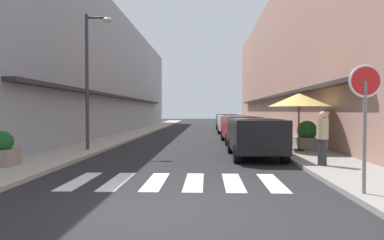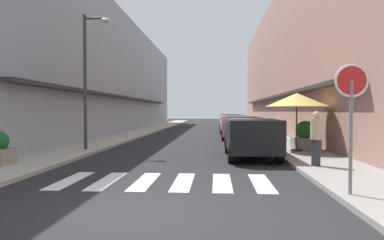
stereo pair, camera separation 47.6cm
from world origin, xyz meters
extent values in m
plane|color=#232326|center=(0.00, 19.55, 0.00)|extent=(107.53, 107.53, 0.00)
cube|color=#ADA899|center=(-4.76, 19.55, 0.06)|extent=(2.28, 68.43, 0.12)
cube|color=gray|center=(4.76, 19.55, 0.06)|extent=(2.28, 68.43, 0.12)
cube|color=#939EA8|center=(-8.40, 21.00, 4.78)|extent=(5.00, 45.99, 9.56)
cube|color=#332D2D|center=(-5.65, 21.00, 2.80)|extent=(0.50, 32.19, 0.16)
cube|color=#A87A6B|center=(8.40, 21.00, 5.49)|extent=(5.00, 45.99, 10.97)
cube|color=#332D2D|center=(5.65, 21.00, 2.80)|extent=(0.50, 32.19, 0.16)
cube|color=silver|center=(-2.38, 2.42, 0.01)|extent=(0.45, 2.20, 0.01)
cube|color=silver|center=(-1.43, 2.42, 0.01)|extent=(0.45, 2.20, 0.01)
cube|color=silver|center=(-0.48, 2.42, 0.01)|extent=(0.45, 2.20, 0.01)
cube|color=silver|center=(0.47, 2.42, 0.01)|extent=(0.45, 2.20, 0.01)
cube|color=silver|center=(1.42, 2.42, 0.01)|extent=(0.45, 2.20, 0.01)
cube|color=silver|center=(2.38, 2.42, 0.01)|extent=(0.45, 2.20, 0.01)
cube|color=black|center=(2.57, 6.90, 0.89)|extent=(1.79, 4.10, 1.13)
cube|color=black|center=(2.57, 6.70, 1.19)|extent=(1.49, 2.30, 0.56)
cylinder|color=black|center=(1.76, 8.24, 0.32)|extent=(0.23, 0.64, 0.64)
cylinder|color=black|center=(3.35, 8.26, 0.32)|extent=(0.23, 0.64, 0.64)
cylinder|color=black|center=(1.79, 5.55, 0.32)|extent=(0.23, 0.64, 0.64)
cylinder|color=black|center=(3.38, 5.56, 0.32)|extent=(0.23, 0.64, 0.64)
cube|color=maroon|center=(2.57, 12.70, 0.89)|extent=(1.89, 4.44, 1.13)
cube|color=black|center=(2.57, 12.48, 1.19)|extent=(1.55, 2.50, 0.56)
cylinder|color=black|center=(1.73, 14.12, 0.32)|extent=(0.24, 0.65, 0.64)
cylinder|color=black|center=(3.32, 14.18, 0.32)|extent=(0.24, 0.65, 0.64)
cylinder|color=black|center=(1.82, 11.23, 0.32)|extent=(0.24, 0.65, 0.64)
cylinder|color=black|center=(3.41, 11.28, 0.32)|extent=(0.24, 0.65, 0.64)
cube|color=silver|center=(2.57, 18.52, 0.89)|extent=(1.93, 4.41, 1.13)
cube|color=black|center=(2.57, 18.31, 1.19)|extent=(1.57, 2.49, 0.56)
cylinder|color=black|center=(1.72, 19.92, 0.32)|extent=(0.25, 0.65, 0.64)
cylinder|color=black|center=(3.30, 19.99, 0.32)|extent=(0.25, 0.65, 0.64)
cylinder|color=black|center=(1.84, 17.06, 0.32)|extent=(0.25, 0.65, 0.64)
cylinder|color=black|center=(3.43, 17.13, 0.32)|extent=(0.25, 0.65, 0.64)
cube|color=black|center=(2.57, 25.30, 0.89)|extent=(1.82, 4.03, 1.13)
cube|color=black|center=(2.57, 25.10, 1.19)|extent=(1.51, 2.26, 0.56)
cylinder|color=black|center=(1.75, 26.61, 0.32)|extent=(0.23, 0.64, 0.64)
cylinder|color=black|center=(3.34, 26.63, 0.32)|extent=(0.23, 0.64, 0.64)
cylinder|color=black|center=(1.80, 23.97, 0.32)|extent=(0.23, 0.64, 0.64)
cylinder|color=black|center=(3.39, 23.99, 0.32)|extent=(0.23, 0.64, 0.64)
cylinder|color=slate|center=(3.89, 0.95, 1.23)|extent=(0.07, 0.07, 2.21)
cylinder|color=red|center=(3.89, 0.95, 2.33)|extent=(0.64, 0.03, 0.64)
torus|color=white|center=(3.89, 0.95, 2.33)|extent=(0.65, 0.05, 0.65)
cylinder|color=#38383D|center=(-4.26, 8.22, 2.97)|extent=(0.14, 0.14, 5.69)
cylinder|color=#38383D|center=(-3.81, 8.22, 5.66)|extent=(0.90, 0.10, 0.10)
ellipsoid|color=beige|center=(-3.36, 8.22, 5.56)|extent=(0.44, 0.28, 0.20)
cylinder|color=#262626|center=(4.57, 8.28, 0.15)|extent=(0.48, 0.48, 0.06)
cylinder|color=#4C3823|center=(4.57, 8.28, 1.16)|extent=(0.06, 0.06, 2.09)
cone|color=#D8B259|center=(4.57, 8.28, 2.21)|extent=(2.54, 2.54, 0.55)
cube|color=gray|center=(-5.29, 3.92, 0.37)|extent=(0.76, 0.76, 0.49)
sphere|color=#195623|center=(-5.29, 3.92, 0.84)|extent=(0.63, 0.63, 0.63)
cube|color=gray|center=(5.11, 8.97, 0.37)|extent=(1.05, 1.05, 0.50)
sphere|color=#236628|center=(5.11, 8.97, 0.91)|extent=(0.84, 0.84, 0.84)
cube|color=#4C4C4C|center=(4.47, 13.76, 0.32)|extent=(0.94, 0.94, 0.40)
sphere|color=#2D7533|center=(4.47, 13.76, 0.86)|extent=(0.99, 0.99, 0.99)
cylinder|color=#282B33|center=(4.24, 4.44, 0.51)|extent=(0.26, 0.26, 0.79)
cylinder|color=tan|center=(4.24, 4.44, 1.22)|extent=(0.34, 0.34, 0.62)
sphere|color=tan|center=(4.24, 4.44, 1.64)|extent=(0.21, 0.21, 0.21)
camera|label=1|loc=(0.79, -5.82, 1.74)|focal=31.63mm
camera|label=2|loc=(1.26, -5.79, 1.74)|focal=31.63mm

